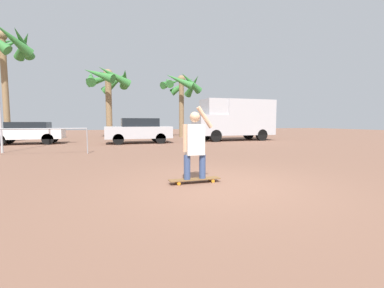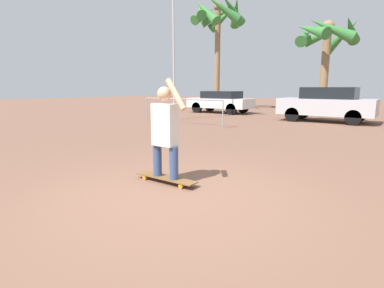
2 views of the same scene
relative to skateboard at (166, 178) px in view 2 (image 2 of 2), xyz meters
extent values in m
plane|color=brown|center=(0.48, -0.32, -0.08)|extent=(80.00, 80.00, 0.00)
cube|color=brown|center=(0.00, 0.00, 0.01)|extent=(1.13, 0.24, 0.02)
cylinder|color=orange|center=(-0.39, -0.10, -0.04)|extent=(0.07, 0.03, 0.07)
cylinder|color=orange|center=(-0.39, 0.10, -0.04)|extent=(0.07, 0.03, 0.07)
cylinder|color=orange|center=(0.39, -0.10, -0.04)|extent=(0.07, 0.03, 0.07)
cylinder|color=orange|center=(0.39, 0.10, -0.04)|extent=(0.07, 0.03, 0.07)
cylinder|color=#384C7A|center=(-0.17, 0.00, 0.28)|extent=(0.14, 0.14, 0.52)
cylinder|color=#384C7A|center=(0.17, 0.00, 0.28)|extent=(0.14, 0.14, 0.52)
cube|color=silver|center=(0.00, 0.00, 0.87)|extent=(0.39, 0.22, 0.66)
sphere|color=tan|center=(0.00, 0.00, 1.35)|extent=(0.22, 0.22, 0.22)
cylinder|color=tan|center=(-0.22, 0.00, 0.90)|extent=(0.09, 0.09, 0.59)
cylinder|color=tan|center=(0.22, 0.00, 1.34)|extent=(0.38, 0.09, 0.48)
cylinder|color=black|center=(-1.22, 10.18, 0.24)|extent=(0.64, 0.22, 0.64)
cylinder|color=black|center=(-1.22, 11.75, 0.24)|extent=(0.64, 0.22, 0.64)
cylinder|color=black|center=(1.25, 10.18, 0.24)|extent=(0.64, 0.22, 0.64)
cylinder|color=black|center=(1.25, 11.75, 0.24)|extent=(0.64, 0.22, 0.64)
cube|color=#BCBCC1|center=(0.02, 10.96, 0.60)|extent=(3.98, 1.79, 0.72)
cube|color=black|center=(0.12, 10.96, 1.21)|extent=(2.19, 1.57, 0.50)
cylinder|color=black|center=(-7.51, 11.58, 0.25)|extent=(0.64, 0.22, 0.64)
cylinder|color=black|center=(-7.51, 13.07, 0.25)|extent=(0.64, 0.22, 0.64)
cylinder|color=black|center=(-5.12, 11.58, 0.25)|extent=(0.64, 0.22, 0.64)
cylinder|color=black|center=(-5.12, 13.07, 0.25)|extent=(0.64, 0.22, 0.64)
cube|color=white|center=(-6.31, 12.33, 0.53)|extent=(3.86, 1.71, 0.56)
cube|color=black|center=(-6.22, 12.33, 1.02)|extent=(2.12, 1.50, 0.43)
cylinder|color=#8E704C|center=(-1.65, 17.58, 2.56)|extent=(0.50, 0.50, 5.28)
sphere|color=#8E704C|center=(-1.65, 17.58, 5.20)|extent=(0.79, 0.79, 0.79)
cone|color=#387F38|center=(-0.33, 17.57, 4.91)|extent=(0.77, 2.74, 1.65)
cone|color=#387F38|center=(-1.05, 18.76, 4.73)|extent=(2.62, 1.83, 2.17)
cone|color=#387F38|center=(-2.10, 18.83, 4.94)|extent=(2.83, 1.63, 1.56)
cone|color=#387F38|center=(-2.97, 17.51, 4.85)|extent=(0.89, 2.74, 1.82)
cone|color=#387F38|center=(-2.36, 16.46, 4.95)|extent=(2.72, 2.10, 1.54)
cone|color=#387F38|center=(-1.20, 16.34, 4.87)|extent=(2.81, 1.63, 1.77)
cylinder|color=#8E704C|center=(-8.15, 14.94, 3.37)|extent=(0.38, 0.38, 6.89)
sphere|color=#8E704C|center=(-8.15, 14.94, 6.82)|extent=(0.60, 0.60, 0.60)
cone|color=#387F38|center=(-6.96, 14.76, 6.42)|extent=(1.02, 2.45, 1.88)
cone|color=#387F38|center=(-7.12, 15.57, 6.44)|extent=(1.82, 2.40, 1.83)
cone|color=#387F38|center=(-8.41, 16.11, 6.38)|extent=(2.40, 1.16, 2.00)
cone|color=#387F38|center=(-8.83, 15.93, 6.51)|extent=(2.41, 1.95, 1.63)
cone|color=#387F38|center=(-9.35, 15.03, 6.49)|extent=(0.85, 2.48, 1.70)
cone|color=#387F38|center=(-9.08, 14.19, 6.51)|extent=(2.07, 2.33, 1.62)
cone|color=#387F38|center=(-8.36, 13.76, 6.35)|extent=(2.35, 1.06, 2.06)
cone|color=#387F38|center=(-7.29, 14.10, 6.43)|extent=(2.15, 2.18, 1.85)
cylinder|color=#B7B7BC|center=(-6.07, 7.64, 3.86)|extent=(0.09, 0.09, 7.88)
cylinder|color=#99999E|center=(-4.59, 6.27, 0.97)|extent=(3.97, 0.05, 0.05)
cylinder|color=#99999E|center=(-6.57, 6.27, 0.45)|extent=(0.04, 0.04, 1.05)
cylinder|color=#99999E|center=(-2.60, 6.27, 0.45)|extent=(0.04, 0.04, 1.05)
camera|label=1|loc=(-1.76, -5.18, 1.25)|focal=24.00mm
camera|label=2|loc=(3.09, -3.52, 1.44)|focal=28.00mm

